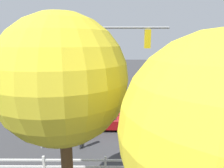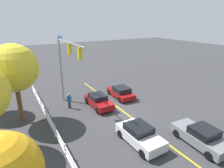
{
  "view_description": "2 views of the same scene",
  "coord_description": "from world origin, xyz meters",
  "px_view_note": "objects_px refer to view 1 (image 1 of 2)",
  "views": [
    {
      "loc": [
        0.98,
        15.41,
        6.3
      ],
      "look_at": [
        1.07,
        0.24,
        3.1
      ],
      "focal_mm": 31.23,
      "sensor_mm": 36.0,
      "label": 1
    },
    {
      "loc": [
        -15.35,
        9.9,
        9.18
      ],
      "look_at": [
        0.24,
        0.85,
        2.93
      ],
      "focal_mm": 30.3,
      "sensor_mm": 36.0,
      "label": 2
    }
  ],
  "objects_px": {
    "tree_1": "(63,80)",
    "tree_2": "(219,133)",
    "car_2": "(210,104)",
    "pedestrian": "(81,134)",
    "car_4": "(94,105)",
    "car_1": "(202,120)",
    "car_0": "(102,120)"
  },
  "relations": [
    {
      "from": "car_2",
      "to": "pedestrian",
      "type": "height_order",
      "value": "pedestrian"
    },
    {
      "from": "tree_1",
      "to": "tree_2",
      "type": "bearing_deg",
      "value": 146.44
    },
    {
      "from": "car_2",
      "to": "tree_1",
      "type": "height_order",
      "value": "tree_1"
    },
    {
      "from": "car_0",
      "to": "tree_1",
      "type": "distance_m",
      "value": 8.89
    },
    {
      "from": "car_1",
      "to": "tree_1",
      "type": "height_order",
      "value": "tree_1"
    },
    {
      "from": "pedestrian",
      "to": "tree_2",
      "type": "relative_size",
      "value": 0.26
    },
    {
      "from": "car_1",
      "to": "car_0",
      "type": "bearing_deg",
      "value": 178.3
    },
    {
      "from": "car_2",
      "to": "tree_2",
      "type": "distance_m",
      "value": 16.06
    },
    {
      "from": "car_0",
      "to": "tree_2",
      "type": "xyz_separation_m",
      "value": [
        -2.93,
        10.11,
        3.89
      ]
    },
    {
      "from": "pedestrian",
      "to": "tree_1",
      "type": "xyz_separation_m",
      "value": [
        -0.32,
        4.73,
        4.21
      ]
    },
    {
      "from": "car_2",
      "to": "car_0",
      "type": "bearing_deg",
      "value": 24.44
    },
    {
      "from": "car_4",
      "to": "pedestrian",
      "type": "distance_m",
      "value": 6.44
    },
    {
      "from": "car_2",
      "to": "tree_2",
      "type": "bearing_deg",
      "value": 66.72
    },
    {
      "from": "pedestrian",
      "to": "tree_2",
      "type": "bearing_deg",
      "value": 170.1
    },
    {
      "from": "pedestrian",
      "to": "car_0",
      "type": "bearing_deg",
      "value": -60.45
    },
    {
      "from": "car_2",
      "to": "car_4",
      "type": "distance_m",
      "value": 10.9
    },
    {
      "from": "car_1",
      "to": "pedestrian",
      "type": "distance_m",
      "value": 8.99
    },
    {
      "from": "car_2",
      "to": "pedestrian",
      "type": "bearing_deg",
      "value": 34.7
    },
    {
      "from": "car_2",
      "to": "car_4",
      "type": "bearing_deg",
      "value": 4.92
    },
    {
      "from": "car_0",
      "to": "pedestrian",
      "type": "height_order",
      "value": "pedestrian"
    },
    {
      "from": "tree_1",
      "to": "tree_2",
      "type": "xyz_separation_m",
      "value": [
        -3.73,
        2.48,
        -0.59
      ]
    },
    {
      "from": "tree_1",
      "to": "tree_2",
      "type": "relative_size",
      "value": 1.1
    },
    {
      "from": "car_2",
      "to": "tree_1",
      "type": "distance_m",
      "value": 16.32
    },
    {
      "from": "tree_1",
      "to": "car_0",
      "type": "bearing_deg",
      "value": -96.02
    },
    {
      "from": "car_1",
      "to": "tree_2",
      "type": "xyz_separation_m",
      "value": [
        4.49,
        10.0,
        3.85
      ]
    },
    {
      "from": "car_1",
      "to": "car_2",
      "type": "relative_size",
      "value": 0.92
    },
    {
      "from": "car_0",
      "to": "car_1",
      "type": "relative_size",
      "value": 1.0
    },
    {
      "from": "car_1",
      "to": "pedestrian",
      "type": "relative_size",
      "value": 2.46
    },
    {
      "from": "tree_1",
      "to": "tree_2",
      "type": "distance_m",
      "value": 4.52
    },
    {
      "from": "car_0",
      "to": "car_2",
      "type": "relative_size",
      "value": 0.92
    },
    {
      "from": "car_1",
      "to": "car_4",
      "type": "xyz_separation_m",
      "value": [
        8.38,
        -3.64,
        -0.05
      ]
    },
    {
      "from": "car_1",
      "to": "car_2",
      "type": "xyz_separation_m",
      "value": [
        -2.52,
        -3.93,
        0.01
      ]
    }
  ]
}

